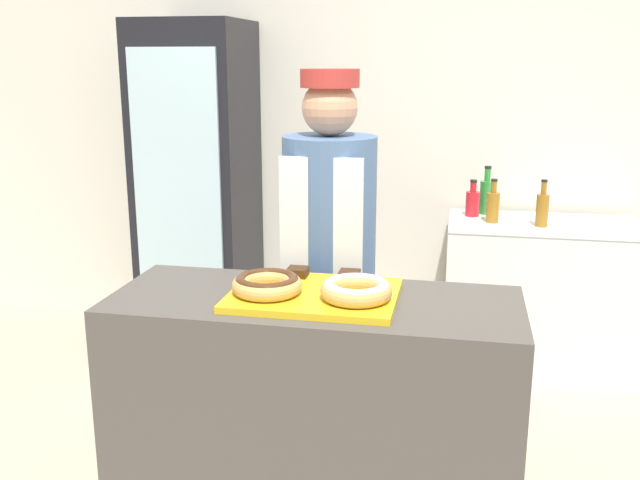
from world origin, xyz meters
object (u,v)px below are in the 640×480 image
(brownie_back_right, at_px, (349,275))
(baker_person, at_px, (329,267))
(donut_chocolate_glaze, at_px, (267,284))
(brownie_back_left, at_px, (298,272))
(serving_tray, at_px, (314,295))
(donut_light_glaze, at_px, (356,289))
(chest_freezer, at_px, (539,295))
(bottle_green, at_px, (486,195))
(bottle_amber_b, at_px, (493,206))
(bottle_red, at_px, (473,202))
(beverage_fridge, at_px, (198,188))
(bottle_amber, at_px, (542,208))

(brownie_back_right, relative_size, baker_person, 0.04)
(donut_chocolate_glaze, bearing_deg, brownie_back_left, 75.12)
(serving_tray, relative_size, donut_light_glaze, 2.37)
(brownie_back_left, bearing_deg, baker_person, 82.95)
(serving_tray, height_order, chest_freezer, serving_tray)
(donut_light_glaze, relative_size, bottle_green, 0.85)
(brownie_back_right, relative_size, bottle_green, 0.26)
(serving_tray, relative_size, bottle_amber_b, 2.32)
(donut_chocolate_glaze, relative_size, baker_person, 0.14)
(bottle_green, xyz_separation_m, bottle_red, (-0.08, -0.08, -0.03))
(donut_light_glaze, relative_size, bottle_amber_b, 0.98)
(brownie_back_right, distance_m, chest_freezer, 1.88)
(baker_person, height_order, chest_freezer, baker_person)
(donut_chocolate_glaze, distance_m, bottle_red, 2.03)
(brownie_back_left, bearing_deg, donut_light_glaze, -40.66)
(donut_light_glaze, height_order, bottle_green, bottle_green)
(brownie_back_right, relative_size, chest_freezer, 0.07)
(serving_tray, relative_size, brownie_back_right, 7.80)
(bottle_amber_b, relative_size, bottle_green, 0.87)
(chest_freezer, relative_size, bottle_red, 4.93)
(chest_freezer, distance_m, bottle_amber_b, 0.59)
(brownie_back_right, bearing_deg, baker_person, 111.29)
(brownie_back_right, xyz_separation_m, bottle_red, (0.44, 1.70, -0.05))
(brownie_back_left, relative_size, bottle_green, 0.26)
(brownie_back_right, distance_m, beverage_fridge, 1.98)
(brownie_back_right, distance_m, bottle_red, 1.76)
(bottle_red, bearing_deg, chest_freezer, -14.69)
(donut_light_glaze, xyz_separation_m, bottle_amber_b, (0.50, 1.76, -0.05))
(bottle_amber, xyz_separation_m, bottle_green, (-0.29, 0.28, 0.01))
(bottle_amber, height_order, bottle_red, bottle_amber)
(donut_light_glaze, bearing_deg, brownie_back_right, 104.88)
(serving_tray, height_order, bottle_amber, bottle_amber)
(baker_person, bearing_deg, chest_freezer, 51.31)
(beverage_fridge, height_order, chest_freezer, beverage_fridge)
(donut_chocolate_glaze, distance_m, beverage_fridge, 2.03)
(bottle_amber_b, xyz_separation_m, bottle_red, (-0.11, 0.15, -0.01))
(donut_chocolate_glaze, bearing_deg, bottle_amber, 58.38)
(brownie_back_left, relative_size, brownie_back_right, 1.00)
(brownie_back_right, height_order, bottle_amber, bottle_amber)
(baker_person, height_order, beverage_fridge, beverage_fridge)
(brownie_back_left, xyz_separation_m, beverage_fridge, (-0.99, 1.59, -0.00))
(brownie_back_left, bearing_deg, bottle_amber, 56.37)
(chest_freezer, height_order, bottle_amber, bottle_amber)
(baker_person, distance_m, bottle_red, 1.45)
(beverage_fridge, relative_size, bottle_green, 6.94)
(beverage_fridge, bearing_deg, bottle_green, 6.39)
(brownie_back_left, bearing_deg, bottle_red, 69.52)
(donut_chocolate_glaze, height_order, chest_freezer, donut_chocolate_glaze)
(bottle_red, bearing_deg, brownie_back_right, -104.66)
(donut_light_glaze, relative_size, baker_person, 0.14)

